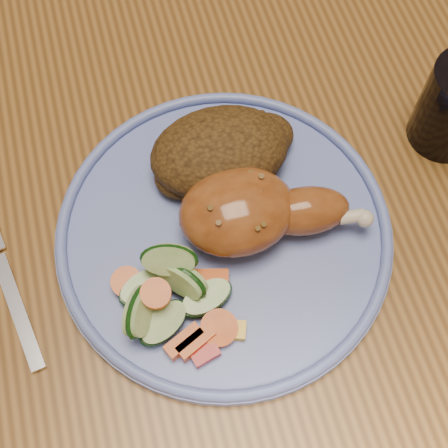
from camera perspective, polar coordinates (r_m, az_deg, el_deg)
The scene contains 8 objects.
ground at distance 1.31m, azimuth -0.15°, elevation -9.61°, with size 4.00×4.00×0.00m, color brown.
dining_table at distance 0.69m, azimuth -0.29°, elevation 5.54°, with size 0.90×1.40×0.75m.
plate at distance 0.55m, azimuth 0.00°, elevation -0.93°, with size 0.30×0.30×0.01m, color #6375C4.
plate_rim at distance 0.54m, azimuth 0.00°, elevation -0.45°, with size 0.29×0.29×0.01m, color #6375C4.
chicken_leg at distance 0.53m, azimuth 2.75°, elevation 1.18°, with size 0.16×0.08×0.05m.
rice_pilaf at distance 0.56m, azimuth -0.16°, elevation 6.63°, with size 0.14×0.09×0.05m.
vegetable_pile at distance 0.51m, azimuth -4.82°, elevation -6.74°, with size 0.11×0.11×0.05m.
fork at distance 0.57m, azimuth -19.09°, elevation -5.25°, with size 0.04×0.16×0.00m.
Camera 1 is at (-0.09, -0.34, 1.26)m, focal length 50.00 mm.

